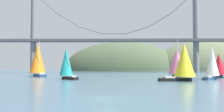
{
  "coord_description": "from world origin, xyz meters",
  "views": [
    {
      "loc": [
        1.09,
        -25.8,
        3.53
      ],
      "look_at": [
        0.0,
        34.43,
        5.88
      ],
      "focal_mm": 38.78,
      "sensor_mm": 36.0,
      "label": 1
    }
  ],
  "objects_px": {
    "sailboat_yellow_sail": "(184,61)",
    "sailboat_pink_spinnaker": "(177,62)",
    "sailboat_orange_sail": "(38,59)",
    "sailboat_teal_sail": "(66,63)",
    "sailboat_crimson_sail": "(219,65)",
    "sailboat_white_mainsail": "(212,63)"
  },
  "relations": [
    {
      "from": "sailboat_teal_sail",
      "to": "sailboat_crimson_sail",
      "type": "bearing_deg",
      "value": 10.81
    },
    {
      "from": "sailboat_pink_spinnaker",
      "to": "sailboat_crimson_sail",
      "type": "xyz_separation_m",
      "value": [
        10.61,
        -5.13,
        -0.92
      ]
    },
    {
      "from": "sailboat_teal_sail",
      "to": "sailboat_white_mainsail",
      "type": "height_order",
      "value": "sailboat_teal_sail"
    },
    {
      "from": "sailboat_pink_spinnaker",
      "to": "sailboat_orange_sail",
      "type": "xyz_separation_m",
      "value": [
        -44.08,
        2.44,
        0.92
      ]
    },
    {
      "from": "sailboat_teal_sail",
      "to": "sailboat_white_mainsail",
      "type": "distance_m",
      "value": 36.74
    },
    {
      "from": "sailboat_yellow_sail",
      "to": "sailboat_pink_spinnaker",
      "type": "xyz_separation_m",
      "value": [
        3.49,
        19.8,
        0.14
      ]
    },
    {
      "from": "sailboat_pink_spinnaker",
      "to": "sailboat_teal_sail",
      "type": "bearing_deg",
      "value": -157.33
    },
    {
      "from": "sailboat_yellow_sail",
      "to": "sailboat_teal_sail",
      "type": "relative_size",
      "value": 1.14
    },
    {
      "from": "sailboat_pink_spinnaker",
      "to": "sailboat_crimson_sail",
      "type": "bearing_deg",
      "value": -25.83
    },
    {
      "from": "sailboat_yellow_sail",
      "to": "sailboat_orange_sail",
      "type": "bearing_deg",
      "value": 151.29
    },
    {
      "from": "sailboat_white_mainsail",
      "to": "sailboat_crimson_sail",
      "type": "relative_size",
      "value": 1.04
    },
    {
      "from": "sailboat_orange_sail",
      "to": "sailboat_crimson_sail",
      "type": "distance_m",
      "value": 55.24
    },
    {
      "from": "sailboat_teal_sail",
      "to": "sailboat_crimson_sail",
      "type": "distance_m",
      "value": 42.95
    },
    {
      "from": "sailboat_teal_sail",
      "to": "sailboat_pink_spinnaker",
      "type": "xyz_separation_m",
      "value": [
        31.58,
        13.19,
        0.41
      ]
    },
    {
      "from": "sailboat_white_mainsail",
      "to": "sailboat_crimson_sail",
      "type": "distance_m",
      "value": 10.48
    },
    {
      "from": "sailboat_orange_sail",
      "to": "sailboat_crimson_sail",
      "type": "height_order",
      "value": "sailboat_orange_sail"
    },
    {
      "from": "sailboat_crimson_sail",
      "to": "sailboat_orange_sail",
      "type": "bearing_deg",
      "value": 172.12
    },
    {
      "from": "sailboat_yellow_sail",
      "to": "sailboat_pink_spinnaker",
      "type": "relative_size",
      "value": 0.95
    },
    {
      "from": "sailboat_white_mainsail",
      "to": "sailboat_pink_spinnaker",
      "type": "distance_m",
      "value": 14.99
    },
    {
      "from": "sailboat_orange_sail",
      "to": "sailboat_yellow_sail",
      "type": "bearing_deg",
      "value": -28.71
    },
    {
      "from": "sailboat_pink_spinnaker",
      "to": "sailboat_crimson_sail",
      "type": "height_order",
      "value": "sailboat_pink_spinnaker"
    },
    {
      "from": "sailboat_teal_sail",
      "to": "sailboat_white_mainsail",
      "type": "relative_size",
      "value": 1.01
    }
  ]
}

